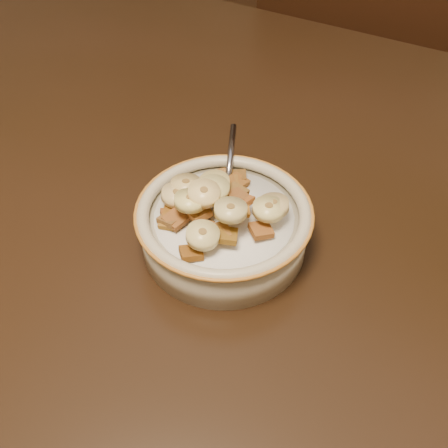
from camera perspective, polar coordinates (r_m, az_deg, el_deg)
The scene contains 40 objects.
floor at distance 1.30m, azimuth -1.93°, elevation -21.48°, with size 4.00×4.50×0.10m, color #422816.
table at distance 0.65m, azimuth -3.59°, elevation 6.24°, with size 1.40×0.90×0.04m, color black.
chair at distance 1.18m, azimuth 9.24°, elevation 13.42°, with size 0.46×0.46×1.05m, color black.
cereal_bowl at distance 0.51m, azimuth 0.00°, elevation -0.74°, with size 0.17×0.17×0.04m, color beige.
milk at distance 0.50m, azimuth 0.00°, elevation 0.87°, with size 0.14×0.14×0.00m, color white.
spoon at distance 0.52m, azimuth 0.27°, elevation 3.35°, with size 0.03×0.04×0.01m, color gray.
cereal_square_0 at distance 0.50m, azimuth -2.23°, elevation 3.52°, with size 0.02×0.02×0.01m, color olive.
cereal_square_1 at distance 0.49m, azimuth 1.97°, elevation 2.67°, with size 0.02×0.02×0.01m, color #994E1A.
cereal_square_2 at distance 0.48m, azimuth 1.67°, elevation 1.92°, with size 0.02×0.02×0.01m, color brown.
cereal_square_3 at distance 0.52m, azimuth -3.37°, elevation 4.22°, with size 0.02×0.02×0.01m, color brown.
cereal_square_4 at distance 0.47m, azimuth -0.58°, elevation -0.92°, with size 0.02×0.02×0.01m, color brown.
cereal_square_5 at distance 0.49m, azimuth 1.51°, elevation 3.16°, with size 0.02×0.02×0.01m, color brown.
cereal_square_6 at distance 0.46m, azimuth -3.79°, elevation -3.32°, with size 0.02×0.02×0.01m, color brown.
cereal_square_7 at distance 0.48m, azimuth 4.26°, elevation -0.71°, with size 0.02×0.02×0.01m, color brown.
cereal_square_8 at distance 0.46m, azimuth 0.29°, elevation -1.30°, with size 0.02×0.02×0.01m, color brown.
cereal_square_9 at distance 0.49m, azimuth -6.12°, elevation 0.37°, with size 0.02×0.02×0.01m, color brown.
cereal_square_10 at distance 0.48m, azimuth -2.88°, elevation 1.22°, with size 0.02×0.02×0.01m, color brown.
cereal_square_11 at distance 0.50m, azimuth -3.37°, elevation 3.10°, with size 0.02×0.02×0.01m, color brown.
cereal_square_12 at distance 0.53m, azimuth 1.55°, elevation 4.87°, with size 0.02×0.02×0.01m, color brown.
cereal_square_13 at distance 0.47m, azimuth -2.47°, elevation -0.46°, with size 0.02×0.02×0.01m, color brown.
cereal_square_14 at distance 0.53m, azimuth 0.61°, elevation 4.72°, with size 0.02×0.02×0.01m, color brown.
cereal_square_15 at distance 0.51m, azimuth -5.07°, elevation 3.15°, with size 0.02×0.02×0.01m, color brown.
cereal_square_16 at distance 0.54m, azimuth 1.49°, elevation 5.45°, with size 0.02×0.02×0.01m, color brown.
cereal_square_17 at distance 0.50m, azimuth 1.37°, elevation 3.72°, with size 0.02×0.02×0.01m, color brown.
cereal_square_18 at distance 0.54m, azimuth -0.66°, elevation 5.46°, with size 0.02×0.02×0.01m, color olive.
cereal_square_19 at distance 0.50m, azimuth -6.05°, elevation 0.87°, with size 0.02×0.02×0.01m, color brown.
cereal_square_20 at distance 0.49m, azimuth -6.10°, elevation 0.58°, with size 0.02×0.02×0.01m, color brown.
cereal_square_21 at distance 0.49m, azimuth -5.79°, elevation 1.27°, with size 0.02×0.02×0.01m, color brown.
cereal_square_22 at distance 0.49m, azimuth -5.53°, elevation 0.58°, with size 0.02×0.02×0.01m, color brown.
cereal_square_23 at distance 0.48m, azimuth 1.15°, elevation 1.24°, with size 0.02×0.02×0.01m, color #9D6334.
banana_slice_0 at distance 0.49m, azimuth -1.11°, elevation 4.61°, with size 0.03×0.03×0.01m, color #F7E48F.
banana_slice_1 at distance 0.45m, azimuth -2.45°, elevation -1.28°, with size 0.03×0.03×0.01m, color beige.
banana_slice_2 at distance 0.47m, azimuth -3.87°, elevation 2.68°, with size 0.03×0.03×0.01m, color #F7E690.
banana_slice_3 at distance 0.50m, azimuth -5.41°, elevation 3.30°, with size 0.03×0.03×0.01m, color #D7BE8A.
banana_slice_4 at distance 0.48m, azimuth 5.12°, elevation 1.72°, with size 0.03×0.03×0.01m, color #F4E186.
banana_slice_5 at distance 0.46m, azimuth 0.77°, elevation 1.60°, with size 0.03×0.03×0.01m, color beige.
banana_slice_6 at distance 0.51m, azimuth -4.35°, elevation 4.50°, with size 0.03×0.03×0.01m, color #CBB485.
banana_slice_7 at distance 0.48m, azimuth 5.63°, elevation 2.08°, with size 0.03×0.03×0.01m, color beige.
banana_slice_8 at distance 0.47m, azimuth -2.29°, elevation 3.51°, with size 0.03×0.03×0.01m, color beige.
banana_slice_9 at distance 0.48m, azimuth -1.19°, elevation 4.08°, with size 0.03×0.03×0.01m, color beige.
Camera 1 is at (0.30, -0.40, 1.14)m, focal length 40.00 mm.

